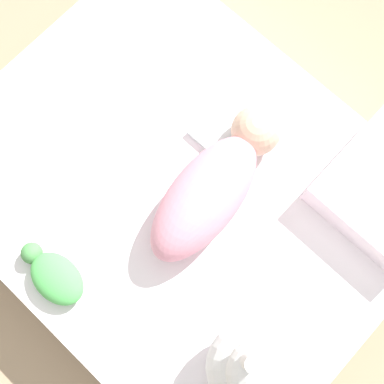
{
  "coord_description": "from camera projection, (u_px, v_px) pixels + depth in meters",
  "views": [
    {
      "loc": [
        -0.26,
        0.23,
        1.61
      ],
      "look_at": [
        -0.04,
        -0.01,
        0.28
      ],
      "focal_mm": 50.0,
      "sensor_mm": 36.0,
      "label": 1
    }
  ],
  "objects": [
    {
      "name": "ground_plane",
      "position": [
        182.0,
        207.0,
        1.65
      ],
      "size": [
        12.0,
        12.0,
        0.0
      ],
      "primitive_type": "plane",
      "color": "#9E8466"
    },
    {
      "name": "bed_mattress",
      "position": [
        181.0,
        198.0,
        1.54
      ],
      "size": [
        1.21,
        0.98,
        0.23
      ],
      "color": "white",
      "rests_on": "ground_plane"
    },
    {
      "name": "burp_cloth",
      "position": [
        229.0,
        133.0,
        1.45
      ],
      "size": [
        0.17,
        0.15,
        0.02
      ],
      "color": "white",
      "rests_on": "bed_mattress"
    },
    {
      "name": "swaddled_baby",
      "position": [
        214.0,
        185.0,
        1.35
      ],
      "size": [
        0.22,
        0.49,
        0.16
      ],
      "rotation": [
        0.0,
        0.0,
        4.82
      ],
      "color": "pink",
      "rests_on": "bed_mattress"
    },
    {
      "name": "bunny_plush",
      "position": [
        253.0,
        369.0,
        1.18
      ],
      "size": [
        0.21,
        0.21,
        0.4
      ],
      "color": "white",
      "rests_on": "bed_mattress"
    },
    {
      "name": "turtle_plush",
      "position": [
        53.0,
        275.0,
        1.34
      ],
      "size": [
        0.2,
        0.11,
        0.06
      ],
      "color": "#51B756",
      "rests_on": "bed_mattress"
    }
  ]
}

